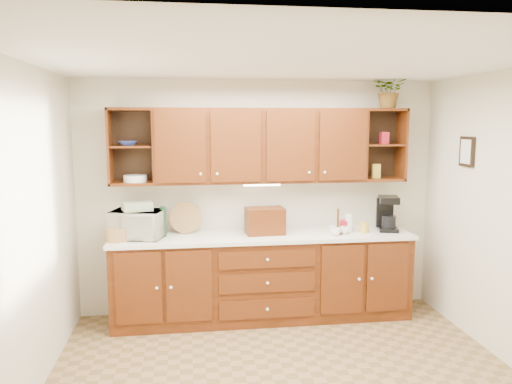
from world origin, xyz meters
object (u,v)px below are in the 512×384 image
object	(u,v)px
coffee_maker	(387,214)
potted_plant	(390,90)
bread_box	(265,221)
microwave	(138,224)

from	to	relation	value
coffee_maker	potted_plant	size ratio (longest dim) A/B	1.00
coffee_maker	bread_box	bearing A→B (deg)	-165.69
microwave	coffee_maker	world-z (taller)	coffee_maker
microwave	coffee_maker	size ratio (longest dim) A/B	1.37
coffee_maker	potted_plant	distance (m)	1.36
microwave	bread_box	world-z (taller)	microwave
bread_box	microwave	bearing A→B (deg)	176.57
bread_box	coffee_maker	distance (m)	1.38
microwave	bread_box	xyz separation A→B (m)	(1.34, 0.01, -0.00)
potted_plant	bread_box	bearing A→B (deg)	-177.31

